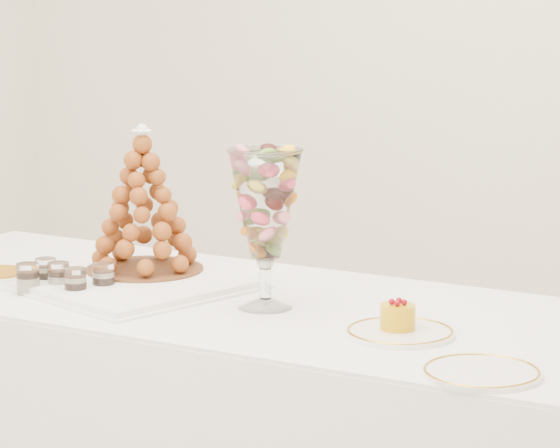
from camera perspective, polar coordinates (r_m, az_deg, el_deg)
The scene contains 14 objects.
buffet_table at distance 3.29m, azimuth -2.37°, elevation -9.58°, with size 2.00×0.83×0.76m.
lace_tray at distance 3.35m, azimuth -7.15°, elevation -2.33°, with size 0.63×0.47×0.02m, color white.
macaron_vase at distance 3.03m, azimuth -0.64°, elevation 0.79°, with size 0.17×0.17×0.37m.
cake_plate at distance 2.86m, azimuth 5.18°, elevation -4.69°, with size 0.24×0.24×0.01m, color white.
spare_plate at distance 2.60m, azimuth 8.67°, elevation -6.35°, with size 0.23×0.23×0.01m, color white.
verrine_a at distance 3.33m, azimuth -10.04°, elevation -2.06°, with size 0.05×0.05×0.07m, color white.
verrine_b at distance 3.27m, azimuth -9.50°, elevation -2.26°, with size 0.05×0.05×0.07m, color white.
verrine_c at distance 3.24m, azimuth -7.61°, elevation -2.31°, with size 0.05×0.05×0.07m, color white.
verrine_d at distance 3.26m, azimuth -10.79°, elevation -2.33°, with size 0.06×0.06×0.08m, color white.
verrine_e at distance 3.20m, azimuth -8.79°, elevation -2.52°, with size 0.05×0.05×0.07m, color white.
ramekin_back at distance 3.42m, azimuth -11.83°, elevation -2.14°, with size 0.09×0.09×0.03m, color white.
ramekin_front at distance 3.35m, azimuth -11.90°, elevation -2.42°, with size 0.09×0.09×0.03m, color white.
croquembouche at distance 3.35m, azimuth -5.90°, elevation 1.04°, with size 0.30×0.30×0.37m.
mousse_cake at distance 2.86m, azimuth 5.09°, elevation -3.99°, with size 0.08×0.08×0.07m.
Camera 1 is at (1.64, -2.49, 1.52)m, focal length 85.00 mm.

